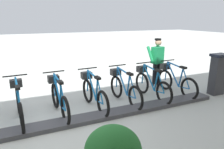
{
  "coord_description": "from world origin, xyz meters",
  "views": [
    {
      "loc": [
        -4.32,
        0.54,
        2.33
      ],
      "look_at": [
        0.5,
        -1.62,
        0.9
      ],
      "focal_mm": 33.72,
      "sensor_mm": 36.0,
      "label": 1
    }
  ],
  "objects_px": {
    "bike_docked_1": "(151,84)",
    "bike_docked_4": "(59,98)",
    "bike_docked_5": "(19,104)",
    "worker_near_rack": "(157,61)",
    "bike_docked_0": "(175,80)",
    "bike_docked_3": "(93,93)",
    "payment_kiosk": "(218,74)",
    "bike_docked_2": "(124,88)"
  },
  "relations": [
    {
      "from": "payment_kiosk",
      "to": "bike_docked_4",
      "type": "height_order",
      "value": "payment_kiosk"
    },
    {
      "from": "bike_docked_4",
      "to": "worker_near_rack",
      "type": "relative_size",
      "value": 1.04
    },
    {
      "from": "bike_docked_3",
      "to": "bike_docked_5",
      "type": "xyz_separation_m",
      "value": [
        0.0,
        1.8,
        0.0
      ]
    },
    {
      "from": "bike_docked_4",
      "to": "worker_near_rack",
      "type": "bearing_deg",
      "value": -75.82
    },
    {
      "from": "payment_kiosk",
      "to": "bike_docked_0",
      "type": "height_order",
      "value": "payment_kiosk"
    },
    {
      "from": "payment_kiosk",
      "to": "bike_docked_4",
      "type": "distance_m",
      "value": 4.8
    },
    {
      "from": "bike_docked_1",
      "to": "worker_near_rack",
      "type": "height_order",
      "value": "worker_near_rack"
    },
    {
      "from": "bike_docked_3",
      "to": "bike_docked_4",
      "type": "xyz_separation_m",
      "value": [
        0.0,
        0.9,
        0.0
      ]
    },
    {
      "from": "payment_kiosk",
      "to": "worker_near_rack",
      "type": "bearing_deg",
      "value": 39.82
    },
    {
      "from": "bike_docked_5",
      "to": "payment_kiosk",
      "type": "bearing_deg",
      "value": -95.77
    },
    {
      "from": "bike_docked_3",
      "to": "worker_near_rack",
      "type": "height_order",
      "value": "worker_near_rack"
    },
    {
      "from": "bike_docked_5",
      "to": "worker_near_rack",
      "type": "height_order",
      "value": "worker_near_rack"
    },
    {
      "from": "bike_docked_5",
      "to": "worker_near_rack",
      "type": "relative_size",
      "value": 1.04
    },
    {
      "from": "bike_docked_5",
      "to": "worker_near_rack",
      "type": "bearing_deg",
      "value": -78.61
    },
    {
      "from": "payment_kiosk",
      "to": "bike_docked_2",
      "type": "height_order",
      "value": "payment_kiosk"
    },
    {
      "from": "bike_docked_0",
      "to": "bike_docked_1",
      "type": "distance_m",
      "value": 0.9
    },
    {
      "from": "bike_docked_0",
      "to": "bike_docked_3",
      "type": "distance_m",
      "value": 2.7
    },
    {
      "from": "bike_docked_3",
      "to": "worker_near_rack",
      "type": "relative_size",
      "value": 1.04
    },
    {
      "from": "bike_docked_1",
      "to": "bike_docked_4",
      "type": "distance_m",
      "value": 2.7
    },
    {
      "from": "bike_docked_4",
      "to": "worker_near_rack",
      "type": "xyz_separation_m",
      "value": [
        0.89,
        -3.54,
        0.48
      ]
    },
    {
      "from": "bike_docked_3",
      "to": "bike_docked_4",
      "type": "distance_m",
      "value": 0.9
    },
    {
      "from": "bike_docked_2",
      "to": "worker_near_rack",
      "type": "distance_m",
      "value": 2.01
    },
    {
      "from": "bike_docked_4",
      "to": "bike_docked_5",
      "type": "distance_m",
      "value": 0.9
    },
    {
      "from": "bike_docked_2",
      "to": "worker_near_rack",
      "type": "height_order",
      "value": "worker_near_rack"
    },
    {
      "from": "payment_kiosk",
      "to": "bike_docked_2",
      "type": "distance_m",
      "value": 3.02
    },
    {
      "from": "bike_docked_4",
      "to": "worker_near_rack",
      "type": "height_order",
      "value": "worker_near_rack"
    },
    {
      "from": "bike_docked_4",
      "to": "bike_docked_5",
      "type": "relative_size",
      "value": 1.0
    },
    {
      "from": "bike_docked_1",
      "to": "bike_docked_2",
      "type": "distance_m",
      "value": 0.9
    },
    {
      "from": "bike_docked_0",
      "to": "worker_near_rack",
      "type": "xyz_separation_m",
      "value": [
        0.89,
        0.06,
        0.48
      ]
    },
    {
      "from": "bike_docked_2",
      "to": "worker_near_rack",
      "type": "xyz_separation_m",
      "value": [
        0.89,
        -1.74,
        0.48
      ]
    },
    {
      "from": "bike_docked_0",
      "to": "bike_docked_5",
      "type": "bearing_deg",
      "value": 90.0
    },
    {
      "from": "bike_docked_4",
      "to": "bike_docked_3",
      "type": "bearing_deg",
      "value": -90.0
    },
    {
      "from": "payment_kiosk",
      "to": "bike_docked_1",
      "type": "bearing_deg",
      "value": 74.48
    },
    {
      "from": "payment_kiosk",
      "to": "bike_docked_3",
      "type": "height_order",
      "value": "payment_kiosk"
    },
    {
      "from": "bike_docked_0",
      "to": "bike_docked_1",
      "type": "relative_size",
      "value": 1.0
    },
    {
      "from": "payment_kiosk",
      "to": "bike_docked_2",
      "type": "relative_size",
      "value": 0.74
    },
    {
      "from": "bike_docked_5",
      "to": "bike_docked_0",
      "type": "bearing_deg",
      "value": -90.0
    },
    {
      "from": "payment_kiosk",
      "to": "bike_docked_0",
      "type": "bearing_deg",
      "value": 63.73
    },
    {
      "from": "bike_docked_0",
      "to": "bike_docked_3",
      "type": "bearing_deg",
      "value": 90.0
    },
    {
      "from": "payment_kiosk",
      "to": "bike_docked_3",
      "type": "xyz_separation_m",
      "value": [
        0.57,
        3.86,
        -0.24
      ]
    },
    {
      "from": "bike_docked_2",
      "to": "bike_docked_0",
      "type": "bearing_deg",
      "value": -90.0
    },
    {
      "from": "bike_docked_0",
      "to": "bike_docked_2",
      "type": "xyz_separation_m",
      "value": [
        0.0,
        1.8,
        0.0
      ]
    }
  ]
}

